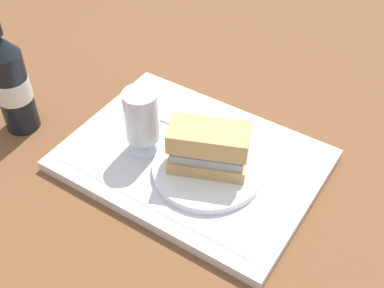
{
  "coord_description": "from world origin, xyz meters",
  "views": [
    {
      "loc": [
        -0.34,
        0.52,
        0.65
      ],
      "look_at": [
        0.0,
        0.0,
        0.05
      ],
      "focal_mm": 46.83,
      "sensor_mm": 36.0,
      "label": 1
    }
  ],
  "objects_px": {
    "plate": "(208,169)",
    "sandwich": "(206,148)",
    "beer_glass": "(142,118)",
    "beer_bottle": "(11,82)"
  },
  "relations": [
    {
      "from": "plate",
      "to": "sandwich",
      "type": "height_order",
      "value": "sandwich"
    },
    {
      "from": "beer_glass",
      "to": "beer_bottle",
      "type": "distance_m",
      "value": 0.26
    },
    {
      "from": "plate",
      "to": "beer_bottle",
      "type": "distance_m",
      "value": 0.39
    },
    {
      "from": "beer_glass",
      "to": "beer_bottle",
      "type": "xyz_separation_m",
      "value": [
        0.25,
        0.06,
        0.01
      ]
    },
    {
      "from": "beer_glass",
      "to": "sandwich",
      "type": "bearing_deg",
      "value": -174.47
    },
    {
      "from": "beer_glass",
      "to": "beer_bottle",
      "type": "bearing_deg",
      "value": 13.32
    },
    {
      "from": "sandwich",
      "to": "beer_glass",
      "type": "xyz_separation_m",
      "value": [
        0.12,
        0.01,
        0.01
      ]
    },
    {
      "from": "beer_bottle",
      "to": "plate",
      "type": "bearing_deg",
      "value": -169.1
    },
    {
      "from": "plate",
      "to": "sandwich",
      "type": "relative_size",
      "value": 1.31
    },
    {
      "from": "sandwich",
      "to": "beer_glass",
      "type": "relative_size",
      "value": 1.16
    }
  ]
}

